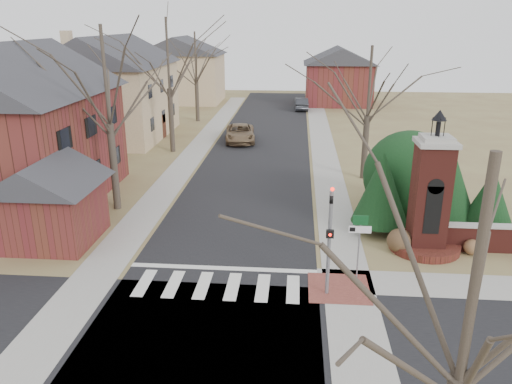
# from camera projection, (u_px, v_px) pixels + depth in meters

# --- Properties ---
(ground) EXTENTS (120.00, 120.00, 0.00)m
(ground) POSITION_uv_depth(u_px,v_px,m) (215.00, 297.00, 19.15)
(ground) COLOR brown
(ground) RESTS_ON ground
(main_street) EXTENTS (8.00, 70.00, 0.01)m
(main_street) POSITION_uv_depth(u_px,v_px,m) (259.00, 153.00, 39.88)
(main_street) COLOR black
(main_street) RESTS_ON ground
(cross_street) EXTENTS (120.00, 8.00, 0.01)m
(cross_street) POSITION_uv_depth(u_px,v_px,m) (200.00, 344.00, 16.32)
(cross_street) COLOR black
(cross_street) RESTS_ON ground
(crosswalk_zone) EXTENTS (8.00, 2.20, 0.02)m
(crosswalk_zone) POSITION_uv_depth(u_px,v_px,m) (218.00, 286.00, 19.90)
(crosswalk_zone) COLOR silver
(crosswalk_zone) RESTS_ON ground
(stop_bar) EXTENTS (8.00, 0.35, 0.02)m
(stop_bar) POSITION_uv_depth(u_px,v_px,m) (223.00, 268.00, 21.31)
(stop_bar) COLOR silver
(stop_bar) RESTS_ON ground
(sidewalk_right_main) EXTENTS (2.00, 60.00, 0.02)m
(sidewalk_right_main) POSITION_uv_depth(u_px,v_px,m) (324.00, 154.00, 39.46)
(sidewalk_right_main) COLOR gray
(sidewalk_right_main) RESTS_ON ground
(sidewalk_left) EXTENTS (2.00, 60.00, 0.02)m
(sidewalk_left) POSITION_uv_depth(u_px,v_px,m) (195.00, 152.00, 40.28)
(sidewalk_left) COLOR gray
(sidewalk_left) RESTS_ON ground
(curb_apron) EXTENTS (2.40, 2.40, 0.02)m
(curb_apron) POSITION_uv_depth(u_px,v_px,m) (339.00, 288.00, 19.71)
(curb_apron) COLOR brown
(curb_apron) RESTS_ON ground
(traffic_signal_pole) EXTENTS (0.28, 0.41, 4.50)m
(traffic_signal_pole) POSITION_uv_depth(u_px,v_px,m) (330.00, 233.00, 18.51)
(traffic_signal_pole) COLOR slate
(traffic_signal_pole) RESTS_ON ground
(sign_post) EXTENTS (0.90, 0.07, 2.75)m
(sign_post) POSITION_uv_depth(u_px,v_px,m) (359.00, 234.00, 19.95)
(sign_post) COLOR slate
(sign_post) RESTS_ON ground
(brick_gate_monument) EXTENTS (3.20, 3.20, 6.47)m
(brick_gate_monument) POSITION_uv_depth(u_px,v_px,m) (429.00, 205.00, 22.44)
(brick_gate_monument) COLOR #5C211B
(brick_gate_monument) RESTS_ON ground
(house_brick_left) EXTENTS (9.80, 11.80, 9.42)m
(house_brick_left) POSITION_uv_depth(u_px,v_px,m) (13.00, 121.00, 28.07)
(house_brick_left) COLOR #5E2A1F
(house_brick_left) RESTS_ON ground
(house_stucco_left) EXTENTS (9.80, 12.80, 9.28)m
(house_stucco_left) POSITION_uv_depth(u_px,v_px,m) (112.00, 86.00, 44.15)
(house_stucco_left) COLOR #D2B48C
(house_stucco_left) RESTS_ON ground
(garage_left) EXTENTS (4.80, 4.80, 4.29)m
(garage_left) POSITION_uv_depth(u_px,v_px,m) (49.00, 197.00, 23.32)
(garage_left) COLOR #5E2A1F
(garage_left) RESTS_ON ground
(house_distant_left) EXTENTS (10.80, 8.80, 8.53)m
(house_distant_left) POSITION_uv_depth(u_px,v_px,m) (182.00, 68.00, 63.93)
(house_distant_left) COLOR #D2B48C
(house_distant_left) RESTS_ON ground
(house_distant_right) EXTENTS (8.80, 8.80, 7.30)m
(house_distant_right) POSITION_uv_depth(u_px,v_px,m) (338.00, 74.00, 62.55)
(house_distant_right) COLOR #5E2A1F
(house_distant_right) RESTS_ON ground
(evergreen_near) EXTENTS (2.80, 2.80, 4.10)m
(evergreen_near) POSITION_uv_depth(u_px,v_px,m) (382.00, 187.00, 24.43)
(evergreen_near) COLOR #473D33
(evergreen_near) RESTS_ON ground
(evergreen_mid) EXTENTS (3.40, 3.40, 4.70)m
(evergreen_mid) POSITION_uv_depth(u_px,v_px,m) (445.00, 176.00, 25.20)
(evergreen_mid) COLOR #473D33
(evergreen_mid) RESTS_ON ground
(evergreen_far) EXTENTS (2.40, 2.40, 3.30)m
(evergreen_far) POSITION_uv_depth(u_px,v_px,m) (491.00, 197.00, 24.33)
(evergreen_far) COLOR #473D33
(evergreen_far) RESTS_ON ground
(evergreen_mass) EXTENTS (4.80, 4.80, 4.80)m
(evergreen_mass) POSITION_uv_depth(u_px,v_px,m) (409.00, 172.00, 26.61)
(evergreen_mass) COLOR black
(evergreen_mass) RESTS_ON ground
(bare_tree_0) EXTENTS (8.05, 8.05, 11.15)m
(bare_tree_0) POSITION_uv_depth(u_px,v_px,m) (104.00, 69.00, 25.67)
(bare_tree_0) COLOR #473D33
(bare_tree_0) RESTS_ON ground
(bare_tree_1) EXTENTS (8.40, 8.40, 11.64)m
(bare_tree_1) POSITION_uv_depth(u_px,v_px,m) (167.00, 49.00, 37.81)
(bare_tree_1) COLOR #473D33
(bare_tree_1) RESTS_ON ground
(bare_tree_2) EXTENTS (7.35, 7.35, 10.19)m
(bare_tree_2) POSITION_uv_depth(u_px,v_px,m) (195.00, 52.00, 50.43)
(bare_tree_2) COLOR #473D33
(bare_tree_2) RESTS_ON ground
(bare_tree_3) EXTENTS (7.00, 7.00, 9.70)m
(bare_tree_3) POSITION_uv_depth(u_px,v_px,m) (370.00, 77.00, 31.46)
(bare_tree_3) COLOR #473D33
(bare_tree_3) RESTS_ON ground
(bare_tree_4) EXTENTS (6.65, 6.65, 9.21)m
(bare_tree_4) POSITION_uv_depth(u_px,v_px,m) (479.00, 259.00, 8.13)
(bare_tree_4) COLOR #473D33
(bare_tree_4) RESTS_ON ground
(pickup_truck) EXTENTS (3.03, 5.54, 1.47)m
(pickup_truck) POSITION_uv_depth(u_px,v_px,m) (240.00, 133.00, 43.48)
(pickup_truck) COLOR brown
(pickup_truck) RESTS_ON ground
(distant_car) EXTENTS (1.73, 4.38, 1.42)m
(distant_car) POSITION_uv_depth(u_px,v_px,m) (301.00, 104.00, 59.09)
(distant_car) COLOR #2D2F34
(distant_car) RESTS_ON ground
(dry_shrub_left) EXTENTS (1.11, 1.11, 1.11)m
(dry_shrub_left) POSITION_uv_depth(u_px,v_px,m) (399.00, 241.00, 22.69)
(dry_shrub_left) COLOR #513A25
(dry_shrub_left) RESTS_ON ground
(dry_shrub_right) EXTENTS (0.72, 0.72, 0.72)m
(dry_shrub_right) POSITION_uv_depth(u_px,v_px,m) (472.00, 247.00, 22.50)
(dry_shrub_right) COLOR brown
(dry_shrub_right) RESTS_ON ground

